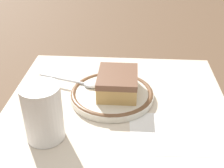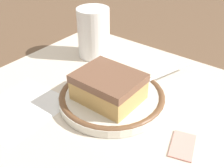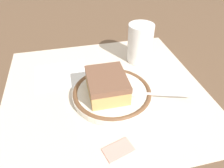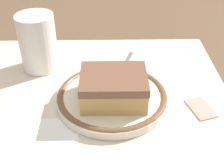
# 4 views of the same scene
# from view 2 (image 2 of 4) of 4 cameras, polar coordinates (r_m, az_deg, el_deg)

# --- Properties ---
(ground_plane) EXTENTS (2.40, 2.40, 0.00)m
(ground_plane) POSITION_cam_2_polar(r_m,az_deg,el_deg) (0.45, -3.36, -3.23)
(ground_plane) COLOR brown
(placemat) EXTENTS (0.45, 0.43, 0.00)m
(placemat) POSITION_cam_2_polar(r_m,az_deg,el_deg) (0.45, -3.37, -3.15)
(placemat) COLOR beige
(placemat) RESTS_ON ground_plane
(plate) EXTENTS (0.17, 0.17, 0.02)m
(plate) POSITION_cam_2_polar(r_m,az_deg,el_deg) (0.44, 0.00, -2.70)
(plate) COLOR silver
(plate) RESTS_ON placemat
(cake_slice) EXTENTS (0.08, 0.10, 0.04)m
(cake_slice) POSITION_cam_2_polar(r_m,az_deg,el_deg) (0.42, -0.60, -0.47)
(cake_slice) COLOR tan
(cake_slice) RESTS_ON plate
(spoon) EXTENTS (0.14, 0.06, 0.01)m
(spoon) POSITION_cam_2_polar(r_m,az_deg,el_deg) (0.47, 7.64, 0.85)
(spoon) COLOR silver
(spoon) RESTS_ON plate
(cup) EXTENTS (0.07, 0.07, 0.10)m
(cup) POSITION_cam_2_polar(r_m,az_deg,el_deg) (0.56, -3.85, 10.06)
(cup) COLOR white
(cup) RESTS_ON placemat
(napkin) EXTENTS (0.14, 0.12, 0.00)m
(napkin) POSITION_cam_2_polar(r_m,az_deg,el_deg) (0.45, -18.85, -4.76)
(napkin) COLOR white
(napkin) RESTS_ON placemat
(sugar_packet) EXTENTS (0.06, 0.04, 0.01)m
(sugar_packet) POSITION_cam_2_polar(r_m,az_deg,el_deg) (0.38, 14.70, -12.14)
(sugar_packet) COLOR #E5998C
(sugar_packet) RESTS_ON placemat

